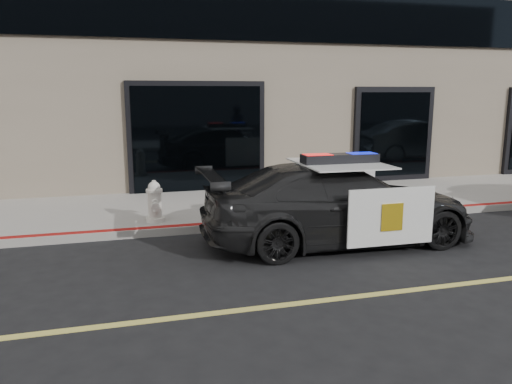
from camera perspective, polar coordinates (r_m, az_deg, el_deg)
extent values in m
plane|color=black|center=(6.74, 11.83, -11.59)|extent=(120.00, 120.00, 0.00)
cube|color=gray|center=(11.42, -0.24, -1.44)|extent=(60.00, 3.50, 0.15)
imported|color=black|center=(8.80, 9.39, -1.31)|extent=(2.10, 4.86, 1.39)
cube|color=white|center=(8.15, 15.21, -2.75)|extent=(1.48, 0.06, 0.93)
cube|color=white|center=(9.88, 9.51, -0.07)|extent=(1.48, 0.06, 0.93)
cube|color=white|center=(8.68, 9.54, 3.25)|extent=(1.42, 1.69, 0.02)
cube|color=gold|center=(8.12, 15.31, -2.80)|extent=(0.37, 0.02, 0.44)
cube|color=black|center=(8.66, 9.56, 3.78)|extent=(1.34, 0.37, 0.16)
cube|color=red|center=(8.51, 7.06, 3.79)|extent=(0.47, 0.31, 0.15)
cube|color=#0C19CC|center=(8.84, 11.97, 3.91)|extent=(0.47, 0.31, 0.15)
cylinder|color=silver|center=(9.84, -11.43, -3.07)|extent=(0.36, 0.36, 0.08)
cylinder|color=silver|center=(9.77, -11.50, -1.40)|extent=(0.26, 0.26, 0.50)
cylinder|color=silver|center=(9.72, -11.56, 0.16)|extent=(0.31, 0.31, 0.06)
sphere|color=silver|center=(9.71, -11.58, 0.52)|extent=(0.23, 0.23, 0.23)
cylinder|color=silver|center=(9.69, -11.60, 1.10)|extent=(0.07, 0.07, 0.07)
cylinder|color=silver|center=(9.93, -11.59, -0.79)|extent=(0.13, 0.12, 0.13)
cylinder|color=silver|center=(9.59, -11.44, -1.21)|extent=(0.13, 0.12, 0.13)
cylinder|color=silver|center=(9.58, -11.41, -1.66)|extent=(0.17, 0.14, 0.17)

